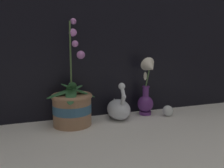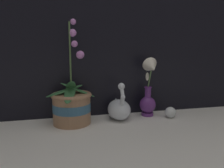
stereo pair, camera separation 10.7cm
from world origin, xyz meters
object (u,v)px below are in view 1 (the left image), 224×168
blue_vase (147,92)px  glass_sphere (168,111)px  orchid_potted_plant (72,105)px  swan_figurine (119,108)px

blue_vase → glass_sphere: 0.15m
orchid_potted_plant → glass_sphere: 0.51m
swan_figurine → blue_vase: 0.18m
swan_figurine → glass_sphere: (0.26, -0.04, -0.03)m
orchid_potted_plant → swan_figurine: (0.24, 0.01, -0.04)m
swan_figurine → glass_sphere: 0.27m
swan_figurine → blue_vase: (0.16, 0.01, 0.07)m
swan_figurine → blue_vase: blue_vase is taller
blue_vase → orchid_potted_plant: bearing=-176.9°
orchid_potted_plant → swan_figurine: orchid_potted_plant is taller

